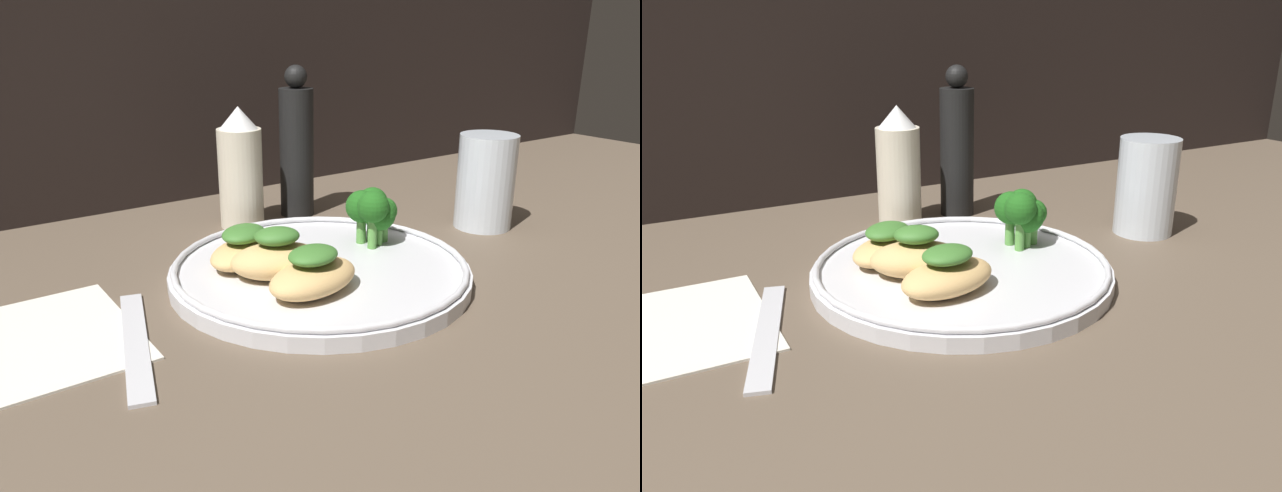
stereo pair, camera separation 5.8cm
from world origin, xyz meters
The scene contains 11 objects.
ground_plane centered at (0.00, 0.00, -0.50)cm, with size 180.00×180.00×1.00cm, color brown.
plate centered at (0.00, 0.00, 0.99)cm, with size 28.35×28.35×2.00cm.
grilled_meat_front centered at (-3.98, -4.66, 3.09)cm, with size 9.97×7.32×4.15cm.
grilled_meat_middle centered at (-4.67, -0.20, 3.27)cm, with size 9.88×8.15×4.70cm.
grilled_meat_back centered at (-5.65, 4.37, 2.98)cm, with size 9.73×8.46×3.86cm.
broccoli_bunch centered at (7.98, 1.90, 5.08)cm, with size 5.29×5.18×5.99cm.
sauce_bottle centered at (1.91, 18.83, 6.75)cm, with size 5.16×5.16×14.11cm.
pepper_grinder centered at (9.76, 18.83, 8.42)cm, with size 4.16×4.16×18.30cm.
drinking_glass centered at (25.10, 2.04, 5.49)cm, with size 6.69×6.69×10.98cm.
fork centered at (-18.75, -2.06, 0.30)cm, with size 6.80×17.26×0.60cm.
napkin centered at (-25.91, 2.54, 0.20)cm, with size 16.14×16.14×0.40cm.
Camera 1 is at (-31.52, -44.73, 23.59)cm, focal length 35.00 mm.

